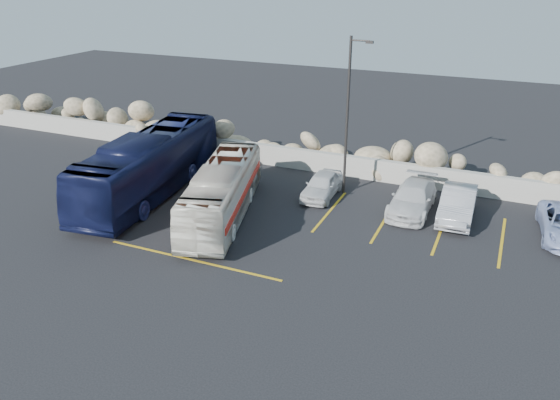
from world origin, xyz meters
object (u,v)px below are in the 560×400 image
at_px(car_b, 458,204).
at_px(vintage_bus, 222,192).
at_px(lamppost, 348,113).
at_px(car_c, 413,198).
at_px(car_a, 322,185).
at_px(tour_coach, 150,165).

bearing_deg(car_b, vintage_bus, -158.88).
distance_m(lamppost, car_c, 5.25).
bearing_deg(vintage_bus, lamppost, 32.78).
distance_m(lamppost, vintage_bus, 7.41).
distance_m(vintage_bus, car_a, 5.51).
bearing_deg(tour_coach, car_b, 5.47).
height_order(car_a, car_b, car_b).
height_order(lamppost, tour_coach, lamppost).
bearing_deg(car_b, car_a, 179.10).
height_order(lamppost, car_b, lamppost).
bearing_deg(tour_coach, vintage_bus, -18.55).
xyz_separation_m(car_a, car_b, (6.73, 0.08, 0.10)).
bearing_deg(car_c, tour_coach, -165.48).
height_order(vintage_bus, car_c, vintage_bus).
distance_m(vintage_bus, car_c, 9.19).
bearing_deg(tour_coach, car_c, 7.20).
distance_m(tour_coach, car_a, 8.96).
bearing_deg(car_a, vintage_bus, -131.36).
xyz_separation_m(car_a, car_c, (4.64, 0.04, 0.04)).
distance_m(lamppost, car_b, 6.85).
bearing_deg(car_a, lamppost, 41.92).
height_order(tour_coach, car_c, tour_coach).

